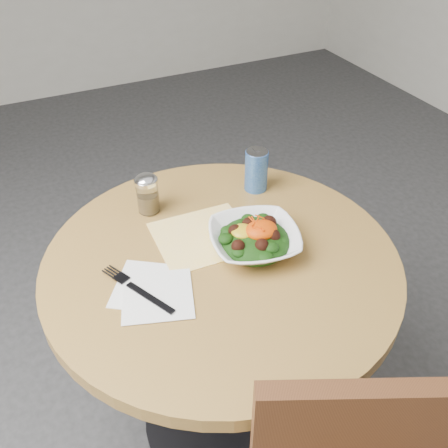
# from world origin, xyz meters

# --- Properties ---
(ground) EXTENTS (6.00, 6.00, 0.00)m
(ground) POSITION_xyz_m (0.00, 0.00, 0.00)
(ground) COLOR #2B2C2E
(ground) RESTS_ON ground
(table) EXTENTS (0.90, 0.90, 0.75)m
(table) POSITION_xyz_m (0.00, 0.00, 0.55)
(table) COLOR black
(table) RESTS_ON ground
(cloth_napkin) EXTENTS (0.25, 0.23, 0.00)m
(cloth_napkin) POSITION_xyz_m (-0.01, 0.09, 0.75)
(cloth_napkin) COLOR #FFB70D
(cloth_napkin) RESTS_ON table
(paper_napkins) EXTENTS (0.22, 0.25, 0.00)m
(paper_napkins) POSITION_xyz_m (-0.20, -0.04, 0.75)
(paper_napkins) COLOR white
(paper_napkins) RESTS_ON table
(salad_bowl) EXTENTS (0.27, 0.27, 0.08)m
(salad_bowl) POSITION_xyz_m (0.09, -0.01, 0.78)
(salad_bowl) COLOR white
(salad_bowl) RESTS_ON table
(fork) EXTENTS (0.12, 0.21, 0.00)m
(fork) POSITION_xyz_m (-0.23, -0.02, 0.76)
(fork) COLOR black
(fork) RESTS_ON table
(spice_shaker) EXTENTS (0.06, 0.06, 0.12)m
(spice_shaker) POSITION_xyz_m (-0.10, 0.26, 0.81)
(spice_shaker) COLOR silver
(spice_shaker) RESTS_ON table
(beverage_can) EXTENTS (0.07, 0.07, 0.13)m
(beverage_can) POSITION_xyz_m (0.22, 0.23, 0.81)
(beverage_can) COLOR navy
(beverage_can) RESTS_ON table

